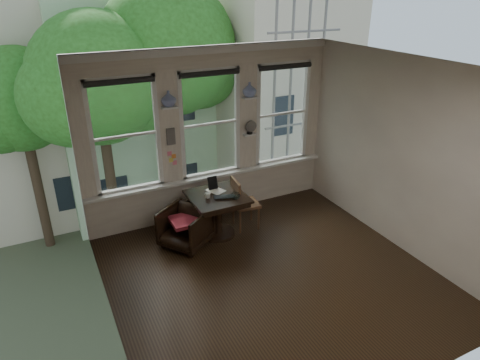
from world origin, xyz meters
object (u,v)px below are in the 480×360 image
table (218,215)px  laptop (225,198)px  side_chair_right (246,203)px  armchair_left (186,227)px  mug (208,195)px

table → laptop: 0.43m
table → laptop: laptop is taller
side_chair_right → table: bearing=99.7°
table → side_chair_right: (0.55, 0.04, 0.09)m
table → armchair_left: table is taller
table → mug: bearing=-174.7°
side_chair_right → laptop: size_ratio=2.61×
armchair_left → laptop: bearing=43.0°
table → mug: size_ratio=9.45×
armchair_left → mug: size_ratio=7.51×
armchair_left → laptop: (0.65, -0.13, 0.44)m
side_chair_right → mug: (-0.72, -0.05, 0.33)m
armchair_left → side_chair_right: bearing=58.9°
armchair_left → mug: bearing=59.1°
laptop → table: bearing=125.4°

